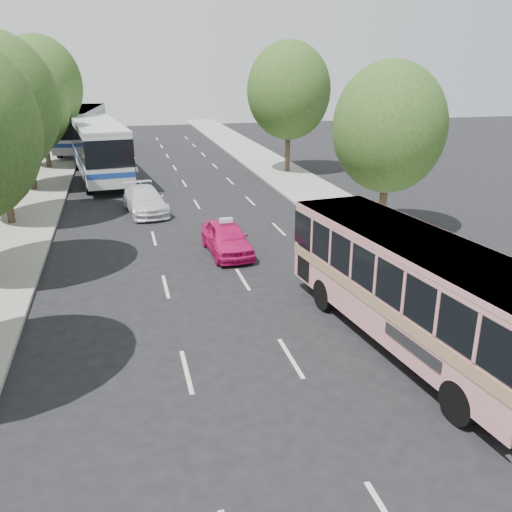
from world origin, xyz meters
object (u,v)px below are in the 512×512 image
object	(u,v)px
pink_bus	(413,281)
tour_coach_rear	(81,126)
pink_taxi	(226,238)
tour_coach_front	(98,145)
white_pickup	(145,200)

from	to	relation	value
pink_bus	tour_coach_rear	xyz separation A→B (m)	(-10.80, 40.95, 0.32)
tour_coach_rear	pink_taxi	bearing A→B (deg)	-70.11
pink_bus	tour_coach_front	xyz separation A→B (m)	(-9.00, 27.09, 0.38)
pink_taxi	tour_coach_rear	bearing A→B (deg)	99.99
tour_coach_front	tour_coach_rear	world-z (taller)	tour_coach_front
tour_coach_front	tour_coach_rear	xyz separation A→B (m)	(-1.80, 13.86, -0.06)
pink_taxi	white_pickup	size ratio (longest dim) A/B	0.85
tour_coach_front	pink_bus	bearing A→B (deg)	-78.68
pink_bus	white_pickup	size ratio (longest dim) A/B	2.17
pink_taxi	tour_coach_rear	world-z (taller)	tour_coach_rear
pink_taxi	white_pickup	distance (m)	8.28
pink_bus	tour_coach_rear	world-z (taller)	tour_coach_rear
white_pickup	tour_coach_rear	world-z (taller)	tour_coach_rear
pink_bus	tour_coach_front	world-z (taller)	tour_coach_front
pink_bus	tour_coach_front	size ratio (longest dim) A/B	0.77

